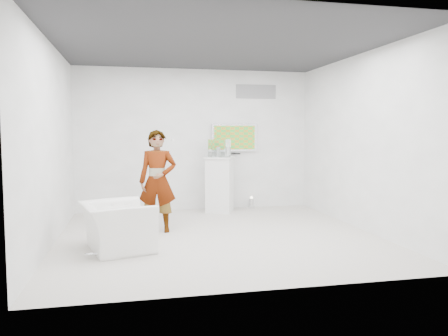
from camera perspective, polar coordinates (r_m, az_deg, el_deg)
The scene contains 10 objects.
room at distance 6.92m, azimuth -0.80°, elevation 3.33°, with size 5.01×5.01×3.00m.
tv at distance 9.50m, azimuth 1.33°, elevation 4.00°, with size 1.00×0.08×0.60m, color silver.
logo_decal at distance 9.70m, azimuth 4.21°, elevation 9.91°, with size 0.90×0.02×0.30m, color gray.
person at distance 7.35m, azimuth -8.66°, elevation -1.71°, with size 0.62×0.41×1.70m, color white.
armchair at distance 6.40m, azimuth -13.81°, elevation -7.43°, with size 1.04×0.91×0.67m, color white.
pedestal at distance 9.11m, azimuth -0.58°, elevation -2.16°, with size 0.56×0.56×1.15m, color white.
floor_uplight at distance 9.62m, azimuth 3.60°, elevation -4.54°, with size 0.16×0.16×0.25m, color silver.
vitrine at distance 9.06m, azimuth -0.58°, elevation 2.62°, with size 0.37×0.37×0.37m, color white.
console at distance 9.06m, azimuth -0.58°, elevation 2.11°, with size 0.05×0.15×0.21m, color white.
wii_remote at distance 7.44m, azimuth -6.70°, elevation 3.65°, with size 0.04×0.14×0.04m, color white.
Camera 1 is at (-1.36, -6.79, 1.66)m, focal length 35.00 mm.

